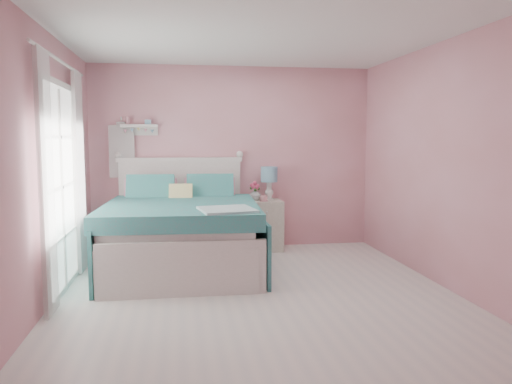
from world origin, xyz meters
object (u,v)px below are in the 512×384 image
object	(u,v)px
bed	(181,234)
teacup	(264,198)
vase	(255,194)
nightstand	(264,225)
table_lamp	(269,177)

from	to	relation	value
bed	teacup	world-z (taller)	bed
teacup	bed	bearing A→B (deg)	-146.52
vase	teacup	distance (m)	0.19
vase	nightstand	bearing A→B (deg)	-18.02
bed	table_lamp	world-z (taller)	bed
table_lamp	teacup	size ratio (longest dim) A/B	4.45
bed	teacup	distance (m)	1.41
table_lamp	teacup	distance (m)	0.34
nightstand	vase	xyz separation A→B (m)	(-0.13, 0.04, 0.44)
vase	teacup	world-z (taller)	vase
table_lamp	vase	bearing A→B (deg)	-179.67
nightstand	teacup	size ratio (longest dim) A/B	6.67
nightstand	table_lamp	size ratio (longest dim) A/B	1.50
table_lamp	vase	distance (m)	0.32
bed	table_lamp	distance (m)	1.66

